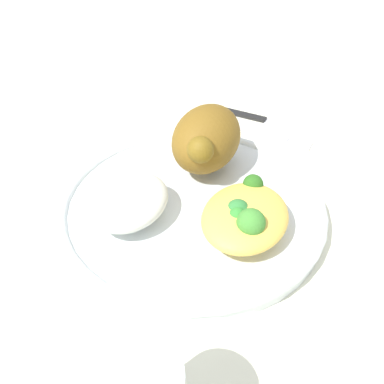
% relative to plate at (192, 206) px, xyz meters
% --- Properties ---
extents(ground_plane, '(2.00, 2.00, 0.00)m').
position_rel_plate_xyz_m(ground_plane, '(0.00, 0.00, -0.01)').
color(ground_plane, '#E9E8CB').
extents(plate, '(0.29, 0.29, 0.02)m').
position_rel_plate_xyz_m(plate, '(0.00, 0.00, 0.00)').
color(plate, white).
rests_on(plate, ground_plane).
extents(roasted_chicken, '(0.11, 0.07, 0.07)m').
position_rel_plate_xyz_m(roasted_chicken, '(-0.06, -0.01, 0.05)').
color(roasted_chicken, brown).
rests_on(roasted_chicken, plate).
extents(rice_pile, '(0.09, 0.08, 0.03)m').
position_rel_plate_xyz_m(rice_pile, '(0.05, -0.05, 0.03)').
color(rice_pile, white).
rests_on(rice_pile, plate).
extents(mac_cheese_with_broccoli, '(0.11, 0.08, 0.04)m').
position_rel_plate_xyz_m(mac_cheese_with_broccoli, '(0.02, 0.06, 0.03)').
color(mac_cheese_with_broccoli, '#F1C14F').
rests_on(mac_cheese_with_broccoli, plate).
extents(fork, '(0.02, 0.14, 0.01)m').
position_rel_plate_xyz_m(fork, '(-0.19, 0.03, -0.01)').
color(fork, silver).
rests_on(fork, ground_plane).
extents(knife, '(0.03, 0.19, 0.01)m').
position_rel_plate_xyz_m(knife, '(-0.23, 0.02, -0.01)').
color(knife, black).
rests_on(knife, ground_plane).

